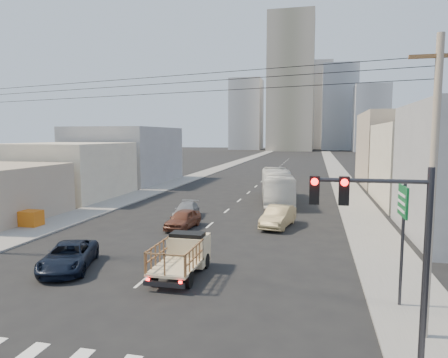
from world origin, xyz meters
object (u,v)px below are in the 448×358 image
at_px(sedan_grey, 186,210).
at_px(flatbed_pickup, 182,253).
at_px(traffic_signal, 387,236).
at_px(green_sign, 403,215).
at_px(navy_pickup, 69,256).
at_px(city_bus, 277,186).
at_px(utility_pole, 432,187).
at_px(crate_stack, 29,218).
at_px(sedan_tan, 278,217).
at_px(sedan_brown, 183,219).

bearing_deg(sedan_grey, flatbed_pickup, -80.41).
xyz_separation_m(traffic_signal, green_sign, (1.39, 5.01, -0.34)).
height_order(navy_pickup, city_bus, city_bus).
height_order(utility_pole, crate_stack, utility_pole).
bearing_deg(sedan_grey, crate_stack, -158.27).
bearing_deg(navy_pickup, green_sign, -22.96).
bearing_deg(sedan_tan, navy_pickup, -118.62).
bearing_deg(sedan_brown, navy_pickup, -100.95).
distance_m(navy_pickup, crate_stack, 11.50).
bearing_deg(green_sign, crate_stack, 159.95).
relative_size(traffic_signal, green_sign, 1.20).
bearing_deg(sedan_brown, crate_stack, -164.09).
xyz_separation_m(sedan_grey, utility_pole, (14.11, -17.24, 4.56)).
bearing_deg(sedan_brown, city_bus, 71.89).
xyz_separation_m(city_bus, traffic_signal, (5.82, -29.41, 2.40)).
bearing_deg(city_bus, traffic_signal, -87.05).
relative_size(sedan_grey, utility_pole, 0.43).
xyz_separation_m(navy_pickup, traffic_signal, (14.20, -6.15, 3.41)).
bearing_deg(flatbed_pickup, city_bus, 83.89).
bearing_deg(traffic_signal, green_sign, 74.45).
relative_size(navy_pickup, green_sign, 0.96).
xyz_separation_m(sedan_tan, crate_stack, (-18.17, -4.31, -0.10)).
height_order(city_bus, crate_stack, city_bus).
distance_m(flatbed_pickup, crate_stack, 16.18).
relative_size(city_bus, green_sign, 2.41).
height_order(city_bus, utility_pole, utility_pole).
xyz_separation_m(sedan_brown, sedan_grey, (-0.96, 3.67, -0.07)).
xyz_separation_m(navy_pickup, city_bus, (8.38, 23.25, 1.01)).
bearing_deg(sedan_tan, utility_pole, -57.86).
bearing_deg(sedan_brown, sedan_tan, 21.47).
xyz_separation_m(navy_pickup, sedan_grey, (1.82, 13.60, -0.04)).
bearing_deg(sedan_grey, city_bus, 47.86).
height_order(city_bus, traffic_signal, traffic_signal).
distance_m(city_bus, utility_pole, 28.16).
relative_size(city_bus, sedan_grey, 2.81).
distance_m(navy_pickup, utility_pole, 16.96).
xyz_separation_m(sedan_brown, green_sign, (12.82, -11.07, 3.05)).
bearing_deg(city_bus, utility_pole, -82.57).
relative_size(sedan_brown, sedan_tan, 0.85).
bearing_deg(utility_pole, sedan_grey, 129.29).
relative_size(green_sign, crate_stack, 2.78).
relative_size(sedan_grey, crate_stack, 2.38).
height_order(traffic_signal, crate_stack, traffic_signal).
relative_size(navy_pickup, sedan_grey, 1.11).
distance_m(sedan_brown, crate_stack, 11.57).
bearing_deg(flatbed_pickup, crate_stack, 153.85).
bearing_deg(sedan_brown, flatbed_pickup, -66.63).
bearing_deg(green_sign, city_bus, 106.47).
height_order(city_bus, sedan_tan, city_bus).
xyz_separation_m(navy_pickup, sedan_tan, (9.60, 11.98, 0.12)).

